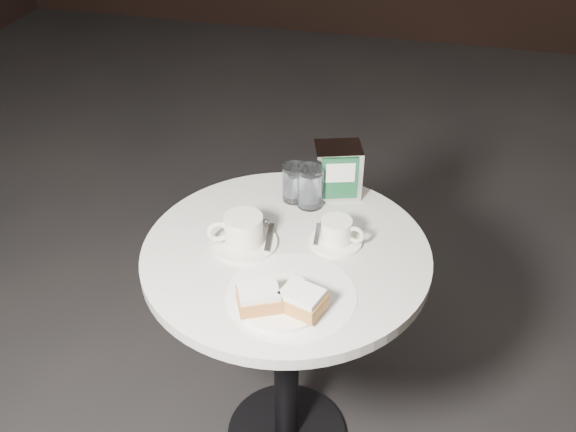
# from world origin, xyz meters

# --- Properties ---
(cafe_table) EXTENTS (0.70, 0.70, 0.74)m
(cafe_table) POSITION_xyz_m (0.00, 0.00, 0.55)
(cafe_table) COLOR black
(cafe_table) RESTS_ON ground
(sugar_spill) EXTENTS (0.30, 0.30, 0.00)m
(sugar_spill) POSITION_xyz_m (0.05, -0.15, 0.75)
(sugar_spill) COLOR white
(sugar_spill) RESTS_ON cafe_table
(beignet_plate) EXTENTS (0.21, 0.20, 0.06)m
(beignet_plate) POSITION_xyz_m (0.04, -0.20, 0.77)
(beignet_plate) COLOR white
(beignet_plate) RESTS_ON cafe_table
(coffee_cup_left) EXTENTS (0.21, 0.21, 0.08)m
(coffee_cup_left) POSITION_xyz_m (-0.10, -0.01, 0.78)
(coffee_cup_left) COLOR silver
(coffee_cup_left) RESTS_ON cafe_table
(coffee_cup_right) EXTENTS (0.15, 0.15, 0.07)m
(coffee_cup_right) POSITION_xyz_m (0.11, 0.05, 0.77)
(coffee_cup_right) COLOR white
(coffee_cup_right) RESTS_ON cafe_table
(water_glass_left) EXTENTS (0.08, 0.08, 0.10)m
(water_glass_left) POSITION_xyz_m (-0.03, 0.22, 0.79)
(water_glass_left) COLOR white
(water_glass_left) RESTS_ON cafe_table
(water_glass_right) EXTENTS (0.07, 0.07, 0.11)m
(water_glass_right) POSITION_xyz_m (0.02, 0.20, 0.80)
(water_glass_right) COLOR white
(water_glass_right) RESTS_ON cafe_table
(napkin_dispenser) EXTENTS (0.14, 0.13, 0.14)m
(napkin_dispenser) POSITION_xyz_m (0.07, 0.27, 0.82)
(napkin_dispenser) COLOR silver
(napkin_dispenser) RESTS_ON cafe_table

